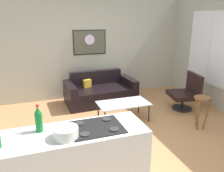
{
  "coord_description": "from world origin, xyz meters",
  "views": [
    {
      "loc": [
        -1.52,
        -3.5,
        2.14
      ],
      "look_at": [
        0.04,
        0.9,
        0.7
      ],
      "focal_mm": 36.14,
      "sensor_mm": 36.0,
      "label": 1
    }
  ],
  "objects": [
    {
      "name": "ground",
      "position": [
        0.0,
        0.0,
        -0.02
      ],
      "size": [
        6.4,
        6.4,
        0.04
      ],
      "primitive_type": "cube",
      "color": "tan"
    },
    {
      "name": "armchair",
      "position": [
        1.84,
        0.68,
        0.41
      ],
      "size": [
        0.75,
        0.77,
        0.87
      ],
      "color": "black",
      "rests_on": "ground"
    },
    {
      "name": "bar_stool",
      "position": [
        1.47,
        -0.25,
        0.5
      ],
      "size": [
        0.34,
        0.33,
        0.67
      ],
      "color": "brown",
      "rests_on": "ground"
    },
    {
      "name": "couch",
      "position": [
        0.03,
        1.81,
        0.27
      ],
      "size": [
        1.79,
        0.99,
        0.77
      ],
      "color": "black",
      "rests_on": "ground"
    },
    {
      "name": "back_wall",
      "position": [
        0.0,
        2.42,
        1.4
      ],
      "size": [
        6.4,
        0.05,
        2.8
      ],
      "primitive_type": "cube",
      "color": "#B0AD9A",
      "rests_on": "ground"
    },
    {
      "name": "window",
      "position": [
        2.59,
        0.9,
        1.39
      ],
      "size": [
        0.03,
        1.51,
        1.78
      ],
      "color": "silver"
    },
    {
      "name": "coffee_table",
      "position": [
        0.19,
        0.61,
        0.37
      ],
      "size": [
        1.08,
        0.58,
        0.4
      ],
      "color": "silver",
      "rests_on": "ground"
    },
    {
      "name": "wall_painting",
      "position": [
        -0.07,
        2.38,
        1.49
      ],
      "size": [
        0.88,
        0.03,
        0.65
      ],
      "color": "black"
    },
    {
      "name": "soda_bottle_2",
      "position": [
        -1.53,
        -1.06,
        1.04
      ],
      "size": [
        0.08,
        0.08,
        0.32
      ],
      "color": "#13702A",
      "rests_on": "kitchen_counter"
    },
    {
      "name": "kitchen_counter",
      "position": [
        -1.22,
        -1.19,
        0.45
      ],
      "size": [
        1.79,
        0.61,
        0.92
      ],
      "color": "silver",
      "rests_on": "ground"
    },
    {
      "name": "mixing_bowl",
      "position": [
        -1.27,
        -1.31,
        0.95
      ],
      "size": [
        0.27,
        0.27,
        0.12
      ],
      "color": "silver",
      "rests_on": "kitchen_counter"
    }
  ]
}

